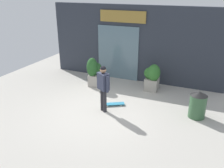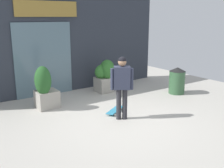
{
  "view_description": "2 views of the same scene",
  "coord_description": "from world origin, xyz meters",
  "views": [
    {
      "loc": [
        3.47,
        -6.92,
        4.13
      ],
      "look_at": [
        0.19,
        0.58,
        0.83
      ],
      "focal_mm": 39.23,
      "sensor_mm": 36.0,
      "label": 1
    },
    {
      "loc": [
        -3.92,
        -5.34,
        2.65
      ],
      "look_at": [
        0.19,
        0.58,
        0.83
      ],
      "focal_mm": 43.09,
      "sensor_mm": 36.0,
      "label": 2
    }
  ],
  "objects": [
    {
      "name": "building_facade",
      "position": [
        -0.03,
        3.45,
        1.68
      ],
      "size": [
        8.02,
        0.31,
        3.39
      ],
      "color": "#2D333D",
      "rests_on": "ground_plane"
    },
    {
      "name": "trash_bin",
      "position": [
        3.17,
        0.87,
        0.47
      ],
      "size": [
        0.56,
        0.56,
        0.93
      ],
      "color": "#335938",
      "rests_on": "ground_plane"
    },
    {
      "name": "planter_box_right",
      "position": [
        -1.23,
        1.98,
        0.62
      ],
      "size": [
        0.69,
        0.8,
        1.29
      ],
      "color": "gray",
      "rests_on": "ground_plane"
    },
    {
      "name": "skateboard",
      "position": [
        0.27,
        0.54,
        0.06
      ],
      "size": [
        0.8,
        0.59,
        0.08
      ],
      "rotation": [
        0.0,
        0.0,
        0.54
      ],
      "color": "teal",
      "rests_on": "ground_plane"
    },
    {
      "name": "skateboarder",
      "position": [
        0.11,
        0.01,
        1.02
      ],
      "size": [
        0.51,
        0.44,
        1.67
      ],
      "rotation": [
        0.0,
        0.0,
        1.01
      ],
      "color": "#28282D",
      "rests_on": "ground_plane"
    },
    {
      "name": "planter_box_left",
      "position": [
        1.17,
        2.47,
        0.64
      ],
      "size": [
        0.7,
        0.67,
        1.17
      ],
      "color": "gray",
      "rests_on": "ground_plane"
    },
    {
      "name": "ground_plane",
      "position": [
        0.0,
        0.0,
        0.0
      ],
      "size": [
        12.0,
        12.0,
        0.0
      ],
      "primitive_type": "plane",
      "color": "#B2ADA3"
    }
  ]
}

